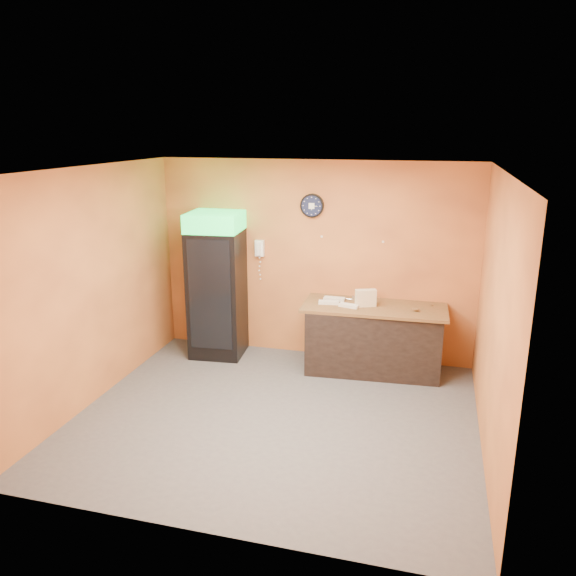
% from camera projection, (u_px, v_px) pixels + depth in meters
% --- Properties ---
extents(floor, '(4.50, 4.50, 0.00)m').
position_uv_depth(floor, '(276.00, 417.00, 6.46)').
color(floor, '#47474C').
rests_on(floor, ground).
extents(back_wall, '(4.50, 0.02, 2.80)m').
position_uv_depth(back_wall, '(314.00, 261.00, 7.94)').
color(back_wall, orange).
rests_on(back_wall, floor).
extents(left_wall, '(0.02, 4.00, 2.80)m').
position_uv_depth(left_wall, '(93.00, 287.00, 6.64)').
color(left_wall, orange).
rests_on(left_wall, floor).
extents(right_wall, '(0.02, 4.00, 2.80)m').
position_uv_depth(right_wall, '(494.00, 319.00, 5.52)').
color(right_wall, orange).
rests_on(right_wall, floor).
extents(ceiling, '(4.50, 4.00, 0.02)m').
position_uv_depth(ceiling, '(274.00, 170.00, 5.69)').
color(ceiling, white).
rests_on(ceiling, back_wall).
extents(beverage_cooler, '(0.79, 0.80, 2.09)m').
position_uv_depth(beverage_cooler, '(216.00, 287.00, 8.01)').
color(beverage_cooler, black).
rests_on(beverage_cooler, floor).
extents(prep_counter, '(1.81, 0.90, 0.88)m').
position_uv_depth(prep_counter, '(373.00, 340.00, 7.61)').
color(prep_counter, black).
rests_on(prep_counter, floor).
extents(wall_clock, '(0.33, 0.06, 0.33)m').
position_uv_depth(wall_clock, '(312.00, 206.00, 7.71)').
color(wall_clock, black).
rests_on(wall_clock, back_wall).
extents(wall_phone, '(0.13, 0.11, 0.23)m').
position_uv_depth(wall_phone, '(260.00, 248.00, 8.05)').
color(wall_phone, white).
rests_on(wall_phone, back_wall).
extents(butcher_paper, '(1.92, 0.88, 0.04)m').
position_uv_depth(butcher_paper, '(375.00, 307.00, 7.48)').
color(butcher_paper, brown).
rests_on(butcher_paper, prep_counter).
extents(sub_roll_stack, '(0.29, 0.19, 0.23)m').
position_uv_depth(sub_roll_stack, '(366.00, 298.00, 7.43)').
color(sub_roll_stack, beige).
rests_on(sub_roll_stack, butcher_paper).
extents(wrapped_sandwich_left, '(0.28, 0.14, 0.04)m').
position_uv_depth(wrapped_sandwich_left, '(329.00, 302.00, 7.57)').
color(wrapped_sandwich_left, silver).
rests_on(wrapped_sandwich_left, butcher_paper).
extents(wrapped_sandwich_mid, '(0.28, 0.16, 0.04)m').
position_uv_depth(wrapped_sandwich_mid, '(349.00, 306.00, 7.43)').
color(wrapped_sandwich_mid, silver).
rests_on(wrapped_sandwich_mid, butcher_paper).
extents(wrapped_sandwich_right, '(0.29, 0.12, 0.04)m').
position_uv_depth(wrapped_sandwich_right, '(334.00, 299.00, 7.72)').
color(wrapped_sandwich_right, silver).
rests_on(wrapped_sandwich_right, butcher_paper).
extents(kitchen_tool, '(0.07, 0.07, 0.07)m').
position_uv_depth(kitchen_tool, '(354.00, 298.00, 7.72)').
color(kitchen_tool, silver).
rests_on(kitchen_tool, butcher_paper).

